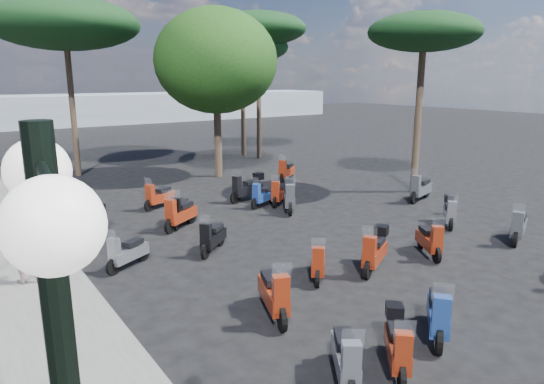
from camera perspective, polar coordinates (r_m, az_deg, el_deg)
ground at (r=12.27m, az=6.37°, el=-9.63°), size 120.00×120.00×0.00m
sidewalk at (r=12.43m, az=-27.86°, el=-10.51°), size 3.00×30.00×0.15m
pedestrian_far at (r=12.54m, az=-27.22°, el=-6.02°), size 0.90×0.79×1.57m
scooter_1 at (r=8.18m, az=8.71°, el=-18.84°), size 1.00×1.35×1.26m
scooter_2 at (r=8.67m, az=14.56°, el=-17.00°), size 1.12×1.24×1.21m
scooter_3 at (r=12.98m, az=-16.69°, el=-6.88°), size 1.36×0.84×1.19m
scooter_4 at (r=15.89m, az=-10.78°, el=-2.58°), size 1.52×1.04×1.37m
scooter_5 at (r=15.83m, az=-20.96°, el=-3.40°), size 1.35×0.93×1.20m
scooter_8 at (r=10.02m, az=0.28°, el=-11.98°), size 0.85×1.69×1.40m
scooter_9 at (r=13.62m, az=-7.03°, el=-5.37°), size 1.25×1.06×1.23m
scooter_10 at (r=16.23m, az=-10.79°, el=-2.28°), size 1.12×1.40×1.34m
scooter_11 at (r=18.51m, az=-13.15°, el=-0.55°), size 1.47×0.84×1.26m
scooter_13 at (r=9.79m, az=18.97°, el=-13.51°), size 1.37×1.17×1.35m
scooter_14 at (r=11.89m, az=5.47°, el=-8.20°), size 1.07×1.21×1.21m
scooter_15 at (r=12.56m, az=12.00°, el=-6.83°), size 1.53×1.00×1.34m
scooter_16 at (r=18.27m, az=-1.01°, el=-0.43°), size 1.47×0.73×1.22m
scooter_17 at (r=18.54m, az=0.83°, el=-0.17°), size 1.30×1.08×1.27m
scooter_20 at (r=13.94m, az=18.07°, el=-5.47°), size 0.94×1.40×1.26m
scooter_21 at (r=17.64m, az=2.03°, el=-0.56°), size 1.14×1.57×1.42m
scooter_22 at (r=19.15m, az=-2.91°, el=0.48°), size 1.70×0.64×1.37m
scooter_25 at (r=16.09m, az=27.00°, el=-3.71°), size 1.56×0.84×1.32m
scooter_26 at (r=16.94m, az=20.18°, el=-2.26°), size 1.23×1.11×1.21m
scooter_27 at (r=19.94m, az=17.06°, el=0.34°), size 1.72×0.77×1.40m
scooter_28 at (r=22.69m, az=1.69°, el=2.44°), size 1.49×1.09×1.38m
broadleaf_tree at (r=23.61m, az=-6.61°, el=15.04°), size 5.76×5.76×7.96m
pine_0 at (r=30.14m, az=-3.52°, el=16.57°), size 5.52×5.52×7.47m
pine_1 at (r=29.13m, az=-1.61°, el=18.61°), size 5.48×5.48×8.44m
pine_2 at (r=25.65m, az=-23.21°, el=17.66°), size 6.86×6.86×8.37m
pine_3 at (r=21.12m, az=17.44°, el=17.39°), size 4.48×4.48×7.31m
distant_hills at (r=54.08m, az=-27.03°, el=8.45°), size 70.00×8.00×3.00m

